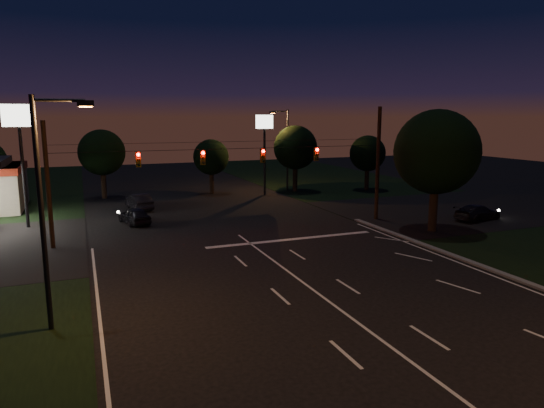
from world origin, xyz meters
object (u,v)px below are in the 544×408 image
car_oncoming_a (134,216)px  utility_pole_right (376,219)px  car_cross (477,212)px  car_oncoming_b (139,202)px  tree_right_near (435,153)px

car_oncoming_a → utility_pole_right: bearing=149.3°
utility_pole_right → car_cross: 8.12m
utility_pole_right → car_cross: (7.40, -3.28, 0.64)m
utility_pole_right → car_oncoming_a: utility_pole_right is taller
car_oncoming_b → car_cross: (24.80, -14.77, -0.07)m
car_oncoming_a → car_oncoming_b: (1.03, 6.05, 0.06)m
utility_pole_right → car_cross: size_ratio=2.05×
car_oncoming_b → car_oncoming_a: bearing=71.1°
tree_right_near → car_oncoming_a: (-19.95, 10.28, -5.03)m
tree_right_near → car_cross: size_ratio=1.99×
car_cross → car_oncoming_b: bearing=46.8°
tree_right_near → car_oncoming_b: (-18.92, 16.33, -4.97)m
tree_right_near → car_cross: tree_right_near is taller
tree_right_near → car_oncoming_b: bearing=139.2°
car_oncoming_a → car_cross: (25.83, -8.72, -0.01)m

